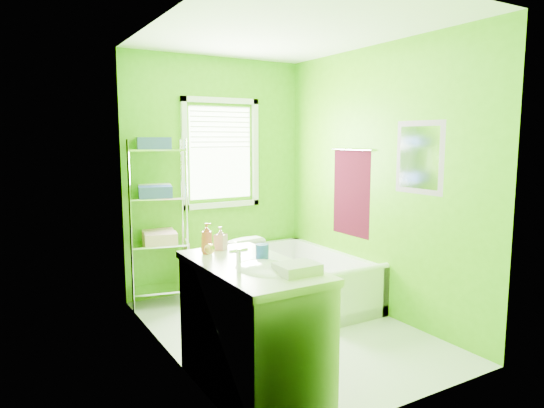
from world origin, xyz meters
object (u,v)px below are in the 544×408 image
toilet (233,265)px  vanity (252,325)px  wire_shelf_unit (158,203)px  bathtub (311,285)px

toilet → vanity: size_ratio=0.58×
toilet → wire_shelf_unit: 1.05m
vanity → bathtub: bearing=43.3°
wire_shelf_unit → toilet: bearing=-13.6°
vanity → wire_shelf_unit: bearing=89.4°
bathtub → vanity: size_ratio=1.36×
toilet → vanity: 2.03m
vanity → toilet: bearing=67.7°
bathtub → vanity: (-1.43, -1.35, 0.31)m
vanity → wire_shelf_unit: (0.02, 2.06, 0.58)m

